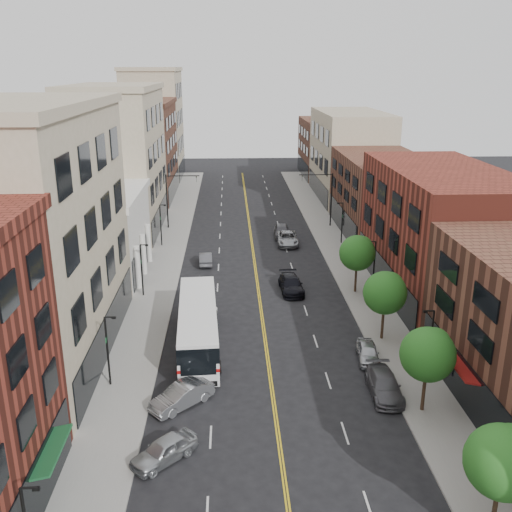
{
  "coord_description": "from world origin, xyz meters",
  "views": [
    {
      "loc": [
        -2.67,
        -26.62,
        20.76
      ],
      "look_at": [
        -0.44,
        20.69,
        5.0
      ],
      "focal_mm": 40.0,
      "sensor_mm": 36.0,
      "label": 1
    }
  ],
  "objects": [
    {
      "name": "bldg_l_white",
      "position": [
        -17.0,
        31.0,
        4.0
      ],
      "size": [
        10.0,
        14.0,
        8.0
      ],
      "primitive_type": "cube",
      "color": "silver",
      "rests_on": "ground"
    },
    {
      "name": "bldg_l_far_c",
      "position": [
        -17.0,
        86.0,
        10.0
      ],
      "size": [
        10.0,
        16.0,
        20.0
      ],
      "primitive_type": "cube",
      "color": "tan",
      "rests_on": "ground"
    },
    {
      "name": "bldg_r_mid",
      "position": [
        17.0,
        24.0,
        6.0
      ],
      "size": [
        10.0,
        22.0,
        12.0
      ],
      "primitive_type": "cube",
      "color": "maroon",
      "rests_on": "ground"
    },
    {
      "name": "tree_r_3",
      "position": [
        9.39,
        24.07,
        4.13
      ],
      "size": [
        3.4,
        3.4,
        5.59
      ],
      "color": "black",
      "rests_on": "sidewalk_right"
    },
    {
      "name": "lamp_r_1",
      "position": [
        10.95,
        8.0,
        2.97
      ],
      "size": [
        0.81,
        0.55,
        5.05
      ],
      "color": "black",
      "rests_on": "sidewalk_right"
    },
    {
      "name": "tree_r_0",
      "position": [
        9.39,
        -5.93,
        4.13
      ],
      "size": [
        3.4,
        3.4,
        5.59
      ],
      "color": "black",
      "rests_on": "sidewalk_right"
    },
    {
      "name": "car_parked_far",
      "position": [
        7.4,
        10.76,
        0.65
      ],
      "size": [
        1.9,
        3.93,
        1.29
      ],
      "primitive_type": "imported",
      "rotation": [
        0.0,
        0.0,
        -0.1
      ],
      "color": "#B4B7BC",
      "rests_on": "ground"
    },
    {
      "name": "tree_r_1",
      "position": [
        9.39,
        4.07,
        4.13
      ],
      "size": [
        3.4,
        3.4,
        5.59
      ],
      "color": "black",
      "rests_on": "sidewalk_right"
    },
    {
      "name": "sidewalk_right",
      "position": [
        10.0,
        35.0,
        0.07
      ],
      "size": [
        4.0,
        110.0,
        0.15
      ],
      "primitive_type": "cube",
      "color": "gray",
      "rests_on": "ground"
    },
    {
      "name": "car_lane_b",
      "position": [
        4.34,
        40.12,
        0.76
      ],
      "size": [
        2.7,
        5.57,
        1.53
      ],
      "primitive_type": "imported",
      "rotation": [
        0.0,
        0.0,
        -0.03
      ],
      "color": "#97999E",
      "rests_on": "ground"
    },
    {
      "name": "bldg_r_far_b",
      "position": [
        17.0,
        66.0,
        7.0
      ],
      "size": [
        10.0,
        22.0,
        14.0
      ],
      "primitive_type": "cube",
      "color": "tan",
      "rests_on": "ground"
    },
    {
      "name": "bldg_l_tanoffice",
      "position": [
        -17.0,
        13.0,
        9.0
      ],
      "size": [
        10.0,
        22.0,
        18.0
      ],
      "primitive_type": "cube",
      "color": "tan",
      "rests_on": "ground"
    },
    {
      "name": "car_angle_a",
      "position": [
        -6.5,
        0.0,
        0.68
      ],
      "size": [
        4.0,
        3.9,
        1.36
      ],
      "primitive_type": "imported",
      "rotation": [
        0.0,
        0.0,
        -0.81
      ],
      "color": "#AAAEB2",
      "rests_on": "ground"
    },
    {
      "name": "car_lane_a",
      "position": [
        3.15,
        24.61,
        0.74
      ],
      "size": [
        2.33,
        5.22,
        1.49
      ],
      "primitive_type": "imported",
      "rotation": [
        0.0,
        0.0,
        0.05
      ],
      "color": "black",
      "rests_on": "ground"
    },
    {
      "name": "bldg_l_far_a",
      "position": [
        -17.0,
        48.0,
        9.0
      ],
      "size": [
        10.0,
        20.0,
        18.0
      ],
      "primitive_type": "cube",
      "color": "tan",
      "rests_on": "ground"
    },
    {
      "name": "lamp_r_2",
      "position": [
        10.95,
        24.0,
        2.97
      ],
      "size": [
        0.81,
        0.55,
        5.05
      ],
      "color": "black",
      "rests_on": "sidewalk_right"
    },
    {
      "name": "car_lane_behind",
      "position": [
        -5.43,
        33.09,
        0.66
      ],
      "size": [
        1.62,
        4.07,
        1.32
      ],
      "primitive_type": "imported",
      "rotation": [
        0.0,
        0.0,
        3.2
      ],
      "color": "#4B4B50",
      "rests_on": "ground"
    },
    {
      "name": "signal_mast_right",
      "position": [
        10.27,
        48.0,
        4.65
      ],
      "size": [
        4.49,
        0.18,
        7.2
      ],
      "color": "black",
      "rests_on": "sidewalk_right"
    },
    {
      "name": "bldg_l_far_b",
      "position": [
        -17.0,
        68.0,
        7.5
      ],
      "size": [
        10.0,
        20.0,
        15.0
      ],
      "primitive_type": "cube",
      "color": "brown",
      "rests_on": "ground"
    },
    {
      "name": "sidewalk_left",
      "position": [
        -10.0,
        35.0,
        0.07
      ],
      "size": [
        4.0,
        110.0,
        0.15
      ],
      "primitive_type": "cube",
      "color": "gray",
      "rests_on": "ground"
    },
    {
      "name": "car_parked_mid",
      "position": [
        7.4,
        6.08,
        0.7
      ],
      "size": [
        2.14,
        4.9,
        1.4
      ],
      "primitive_type": "imported",
      "rotation": [
        0.0,
        0.0,
        -0.04
      ],
      "color": "#515056",
      "rests_on": "ground"
    },
    {
      "name": "tree_r_2",
      "position": [
        9.39,
        14.07,
        4.13
      ],
      "size": [
        3.4,
        3.4,
        5.59
      ],
      "color": "black",
      "rests_on": "sidewalk_right"
    },
    {
      "name": "lamp_l_3",
      "position": [
        -10.95,
        40.0,
        2.97
      ],
      "size": [
        0.81,
        0.55,
        5.05
      ],
      "color": "black",
      "rests_on": "sidewalk_left"
    },
    {
      "name": "ground",
      "position": [
        0.0,
        0.0,
        0.0
      ],
      "size": [
        220.0,
        220.0,
        0.0
      ],
      "primitive_type": "plane",
      "color": "black",
      "rests_on": "ground"
    },
    {
      "name": "bldg_r_far_c",
      "position": [
        17.0,
        86.0,
        5.5
      ],
      "size": [
        10.0,
        18.0,
        11.0
      ],
      "primitive_type": "cube",
      "color": "brown",
      "rests_on": "ground"
    },
    {
      "name": "bldg_r_far_a",
      "position": [
        17.0,
        45.0,
        5.0
      ],
      "size": [
        10.0,
        20.0,
        10.0
      ],
      "primitive_type": "cube",
      "color": "brown",
      "rests_on": "ground"
    },
    {
      "name": "car_lane_c",
      "position": [
        3.93,
        43.31,
        0.82
      ],
      "size": [
        2.17,
        4.88,
        1.63
      ],
      "primitive_type": "imported",
      "rotation": [
        0.0,
        0.0,
        -0.05
      ],
      "color": "#4F4E54",
      "rests_on": "ground"
    },
    {
      "name": "city_bus",
      "position": [
        -5.25,
        13.59,
        1.95
      ],
      "size": [
        3.66,
        13.19,
        3.36
      ],
      "rotation": [
        0.0,
        0.0,
        0.05
      ],
      "color": "white",
      "rests_on": "ground"
    },
    {
      "name": "lamp_l_1",
      "position": [
        -10.95,
        8.0,
        2.97
      ],
      "size": [
        0.81,
        0.55,
        5.05
      ],
      "color": "black",
      "rests_on": "sidewalk_left"
    },
    {
      "name": "lamp_r_3",
      "position": [
        10.95,
        40.0,
        2.97
      ],
      "size": [
        0.81,
        0.55,
        5.05
      ],
      "color": "black",
      "rests_on": "sidewalk_right"
    },
    {
      "name": "signal_mast_left",
      "position": [
        -10.27,
        48.0,
        4.65
      ],
      "size": [
        4.49,
        0.18,
        7.2
      ],
      "color": "black",
      "rests_on": "sidewalk_left"
    },
    {
      "name": "car_angle_b",
      "position": [
        -5.93,
        5.37,
        0.72
      ],
      "size": [
        4.28,
        4.08,
        1.45
      ],
      "primitive_type": "imported",
      "rotation": [
        0.0,
        0.0,
        -0.84
      ],
      "color": "#94979A",
      "rests_on": "ground"
    },
    {
      "name": "lamp_l_2",
      "position": [
        -10.95,
        24.0,
        2.97
      ],
      "size": [
        0.81,
        0.55,
        5.05
      ],
      "color": "black",
      "rests_on": "sidewalk_left"
    }
  ]
}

